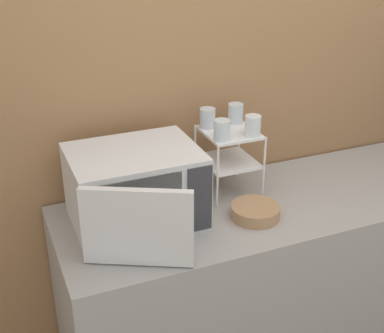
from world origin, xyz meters
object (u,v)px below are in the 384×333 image
at_px(glass_front_right, 253,126).
at_px(glass_back_left, 207,118).
at_px(bowl, 255,212).
at_px(glass_back_right, 236,113).
at_px(glass_front_left, 222,130).
at_px(microwave, 135,189).
at_px(dish_rack, 229,148).

distance_m(glass_front_right, glass_back_left, 0.21).
distance_m(glass_front_right, bowl, 0.37).
relative_size(glass_back_right, glass_back_left, 1.00).
relative_size(glass_front_left, glass_back_right, 1.00).
xyz_separation_m(glass_back_right, glass_back_left, (-0.14, -0.01, 0.00)).
height_order(glass_front_right, bowl, glass_front_right).
height_order(microwave, bowl, microwave).
distance_m(dish_rack, glass_back_right, 0.17).
bearing_deg(bowl, dish_rack, 89.51).
height_order(dish_rack, bowl, dish_rack).
distance_m(microwave, glass_front_right, 0.58).
bearing_deg(glass_back_left, glass_back_right, 3.32).
bearing_deg(glass_front_left, glass_back_left, 89.20).
xyz_separation_m(glass_back_right, glass_front_right, (-0.00, -0.17, 0.00)).
relative_size(glass_front_right, glass_back_left, 1.00).
bearing_deg(microwave, bowl, -17.50).
bearing_deg(glass_back_left, microwave, -154.39).
height_order(glass_front_left, glass_back_right, same).
relative_size(microwave, glass_back_right, 6.73).
distance_m(dish_rack, bowl, 0.33).
xyz_separation_m(microwave, bowl, (0.48, -0.15, -0.13)).
height_order(glass_front_left, glass_front_right, same).
bearing_deg(dish_rack, glass_front_right, -50.16).
distance_m(glass_front_left, glass_front_right, 0.15).
bearing_deg(microwave, glass_front_right, 3.60).
height_order(dish_rack, glass_back_right, glass_back_right).
height_order(glass_front_right, glass_back_left, same).
distance_m(microwave, bowl, 0.52).
xyz_separation_m(glass_back_right, bowl, (-0.07, -0.35, -0.31)).
xyz_separation_m(microwave, glass_front_right, (0.55, 0.03, 0.18)).
xyz_separation_m(dish_rack, bowl, (-0.00, -0.27, -0.19)).
height_order(microwave, glass_front_right, glass_front_right).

